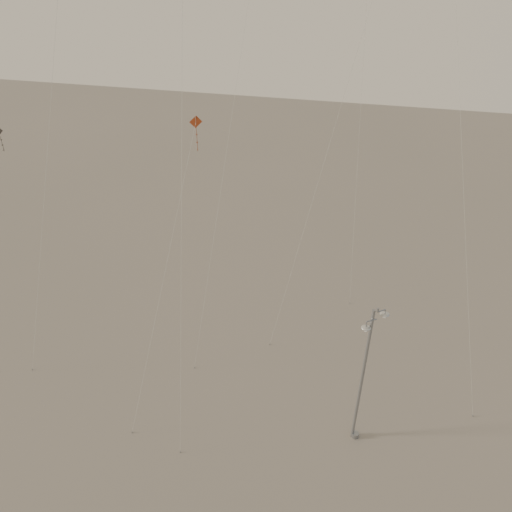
# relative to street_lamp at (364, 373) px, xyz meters

# --- Properties ---
(ground) EXTENTS (160.00, 160.00, 0.00)m
(ground) POSITION_rel_street_lamp_xyz_m (-7.06, -3.43, -5.03)
(ground) COLOR gray
(ground) RESTS_ON ground
(street_lamp) EXTENTS (1.37, 1.22, 9.42)m
(street_lamp) POSITION_rel_street_lamp_xyz_m (0.00, 0.00, 0.00)
(street_lamp) COLOR gray
(street_lamp) RESTS_ON ground
(kite_3) EXTENTS (2.87, 7.28, 17.63)m
(kite_3) POSITION_rel_street_lamp_xyz_m (-11.17, 2.36, 8.51)
(kite_3) COLOR maroon
(kite_3) RESTS_ON ground
(kite_4) EXTENTS (5.29, 10.00, 25.80)m
(kite_4) POSITION_rel_street_lamp_xyz_m (3.07, 10.71, 13.92)
(kite_4) COLOR #2D2825
(kite_4) RESTS_ON ground
(kite_7) EXTENTS (2.47, 8.87, 25.04)m
(kite_7) POSITION_rel_street_lamp_xyz_m (-9.90, 10.29, 14.80)
(kite_7) COLOR maroon
(kite_7) RESTS_ON ground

